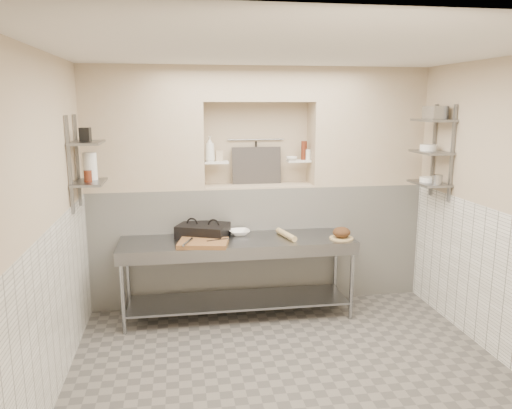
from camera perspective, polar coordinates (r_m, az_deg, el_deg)
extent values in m
cube|color=#67615B|center=(4.88, 3.69, -18.44)|extent=(4.00, 3.90, 0.10)
cube|color=silver|center=(4.26, 4.22, 17.76)|extent=(4.00, 3.90, 0.10)
cube|color=#B7A58C|center=(4.38, -23.26, -2.44)|extent=(0.10, 3.90, 2.80)
cube|color=#B7A58C|center=(5.20, 26.56, -0.65)|extent=(0.10, 3.90, 2.80)
cube|color=#B7A58C|center=(6.27, -0.14, 2.47)|extent=(4.00, 0.10, 2.80)
cube|color=#B7A58C|center=(2.53, 14.32, -11.77)|extent=(4.00, 0.10, 2.80)
cube|color=white|center=(6.18, 0.22, -4.32)|extent=(4.00, 0.40, 1.40)
cube|color=#B7A58C|center=(6.03, 0.23, 2.19)|extent=(1.30, 0.40, 0.02)
cube|color=#B7A58C|center=(5.89, -12.74, 8.45)|extent=(1.35, 0.40, 1.40)
cube|color=#B7A58C|center=(6.31, 12.34, 8.65)|extent=(1.35, 0.40, 1.40)
cube|color=#B7A58C|center=(5.95, 0.23, 13.57)|extent=(1.30, 0.40, 0.40)
cube|color=white|center=(4.57, -21.81, -10.98)|extent=(0.02, 3.90, 1.40)
cube|color=white|center=(5.34, 25.35, -8.04)|extent=(0.02, 3.90, 1.40)
cube|color=white|center=(5.93, -4.56, 4.83)|extent=(0.28, 0.16, 0.02)
cube|color=white|center=(6.09, 4.89, 5.00)|extent=(0.28, 0.16, 0.02)
cylinder|color=gray|center=(6.13, -0.03, 7.43)|extent=(0.70, 0.02, 0.02)
cylinder|color=black|center=(6.13, 0.00, 5.83)|extent=(0.02, 0.02, 0.30)
cube|color=#383330|center=(6.09, 0.08, 4.48)|extent=(0.60, 0.08, 0.45)
cube|color=slate|center=(5.50, -19.71, 4.73)|extent=(0.03, 0.03, 0.95)
cube|color=slate|center=(5.11, -20.52, 4.21)|extent=(0.03, 0.03, 0.95)
cube|color=slate|center=(5.31, -18.52, 2.40)|extent=(0.30, 0.50, 0.02)
cube|color=slate|center=(5.26, -18.80, 6.70)|extent=(0.30, 0.50, 0.03)
cube|color=slate|center=(6.14, 19.63, 5.84)|extent=(0.03, 0.03, 1.05)
cube|color=slate|center=(5.80, 21.50, 5.41)|extent=(0.03, 0.03, 1.05)
cube|color=slate|center=(5.95, 19.17, 2.30)|extent=(0.30, 0.50, 0.02)
cube|color=slate|center=(5.90, 19.39, 5.66)|extent=(0.30, 0.50, 0.02)
cube|color=slate|center=(5.88, 19.62, 9.04)|extent=(0.30, 0.50, 0.03)
cube|color=gray|center=(5.57, -2.11, -4.19)|extent=(2.60, 0.70, 0.04)
cube|color=gray|center=(5.79, -2.05, -10.87)|extent=(2.45, 0.60, 0.03)
cube|color=gray|center=(5.27, -1.66, -5.78)|extent=(2.60, 0.02, 0.12)
cylinder|color=gray|center=(5.43, -14.99, -10.00)|extent=(0.04, 0.04, 0.86)
cylinder|color=gray|center=(5.97, -14.43, -7.98)|extent=(0.04, 0.04, 0.86)
cylinder|color=gray|center=(5.71, 10.88, -8.72)|extent=(0.04, 0.04, 0.86)
cylinder|color=gray|center=(6.23, 9.07, -6.93)|extent=(0.04, 0.04, 0.86)
cube|color=black|center=(5.67, -6.08, -3.22)|extent=(0.65, 0.57, 0.10)
cube|color=black|center=(5.66, -6.09, -2.50)|extent=(0.65, 0.57, 0.05)
cube|color=brown|center=(5.35, -6.06, -4.42)|extent=(0.58, 0.45, 0.05)
cube|color=gray|center=(5.37, -4.40, -4.05)|extent=(0.25, 0.10, 0.01)
cylinder|color=gray|center=(5.29, -7.80, -4.26)|extent=(0.12, 0.27, 0.03)
imported|color=white|center=(5.74, -1.91, -3.20)|extent=(0.25, 0.25, 0.06)
cylinder|color=tan|center=(5.64, 3.47, -3.45)|extent=(0.16, 0.43, 0.06)
cylinder|color=tan|center=(5.66, 9.73, -3.80)|extent=(0.26, 0.26, 0.02)
ellipsoid|color=#4C2D19|center=(5.64, 9.75, -3.15)|extent=(0.20, 0.20, 0.12)
imported|color=white|center=(5.90, -5.31, 6.36)|extent=(0.14, 0.14, 0.30)
cube|color=#B7A58C|center=(5.96, -4.22, 5.57)|extent=(0.08, 0.08, 0.12)
imported|color=white|center=(6.03, 4.10, 5.27)|extent=(0.15, 0.15, 0.04)
cylinder|color=#582212|center=(6.12, 5.56, 6.18)|extent=(0.06, 0.06, 0.22)
cylinder|color=#582212|center=(6.08, 5.44, 6.18)|extent=(0.06, 0.06, 0.23)
cylinder|color=white|center=(6.12, 5.94, 5.70)|extent=(0.07, 0.07, 0.12)
cylinder|color=white|center=(5.40, -18.43, 4.17)|extent=(0.14, 0.14, 0.28)
cylinder|color=#582212|center=(5.25, -18.65, 3.08)|extent=(0.08, 0.08, 0.12)
cube|color=black|center=(5.21, -18.93, 7.55)|extent=(0.11, 0.11, 0.14)
cylinder|color=white|center=(5.97, 19.03, 2.73)|extent=(0.18, 0.18, 0.05)
cylinder|color=gray|center=(5.79, 20.00, 2.68)|extent=(0.11, 0.11, 0.11)
cylinder|color=white|center=(5.97, 19.08, 6.18)|extent=(0.18, 0.18, 0.07)
cube|color=gray|center=(5.86, 19.80, 9.85)|extent=(0.21, 0.24, 0.14)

